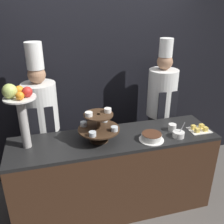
# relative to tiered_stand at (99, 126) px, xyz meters

# --- Properties ---
(wall_back) EXTENTS (10.00, 0.06, 2.80)m
(wall_back) POSITION_rel_tiered_stand_xyz_m (0.17, 0.89, 0.28)
(wall_back) COLOR black
(wall_back) RESTS_ON ground_plane
(buffet_counter) EXTENTS (2.18, 0.58, 0.95)m
(buffet_counter) POSITION_rel_tiered_stand_xyz_m (0.17, 0.01, -0.64)
(buffet_counter) COLOR #422819
(buffet_counter) RESTS_ON ground_plane
(tiered_stand) EXTENTS (0.42, 0.42, 0.34)m
(tiered_stand) POSITION_rel_tiered_stand_xyz_m (0.00, 0.00, 0.00)
(tiered_stand) COLOR #3D2819
(tiered_stand) RESTS_ON buffet_counter
(fruit_pedestal) EXTENTS (0.29, 0.29, 0.65)m
(fruit_pedestal) POSITION_rel_tiered_stand_xyz_m (-0.72, 0.07, 0.27)
(fruit_pedestal) COLOR #B2ADA8
(fruit_pedestal) RESTS_ON buffet_counter
(cake_round) EXTENTS (0.26, 0.26, 0.07)m
(cake_round) POSITION_rel_tiered_stand_xyz_m (0.52, -0.14, -0.13)
(cake_round) COLOR white
(cake_round) RESTS_ON buffet_counter
(cup_white) EXTENTS (0.09, 0.09, 0.07)m
(cup_white) POSITION_rel_tiered_stand_xyz_m (0.82, 0.00, -0.13)
(cup_white) COLOR white
(cup_white) RESTS_ON buffet_counter
(cake_square_tray) EXTENTS (0.22, 0.18, 0.05)m
(cake_square_tray) POSITION_rel_tiered_stand_xyz_m (1.11, -0.08, -0.15)
(cake_square_tray) COLOR white
(cake_square_tray) RESTS_ON buffet_counter
(serving_bowl_near) EXTENTS (0.12, 0.12, 0.16)m
(serving_bowl_near) POSITION_rel_tiered_stand_xyz_m (0.82, -0.15, -0.14)
(serving_bowl_near) COLOR white
(serving_bowl_near) RESTS_ON buffet_counter
(chef_left) EXTENTS (0.37, 0.37, 1.88)m
(chef_left) POSITION_rel_tiered_stand_xyz_m (-0.55, 0.52, -0.11)
(chef_left) COLOR black
(chef_left) RESTS_ON ground_plane
(chef_center_left) EXTENTS (0.36, 0.36, 1.86)m
(chef_center_left) POSITION_rel_tiered_stand_xyz_m (0.94, 0.52, -0.09)
(chef_center_left) COLOR #28282D
(chef_center_left) RESTS_ON ground_plane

